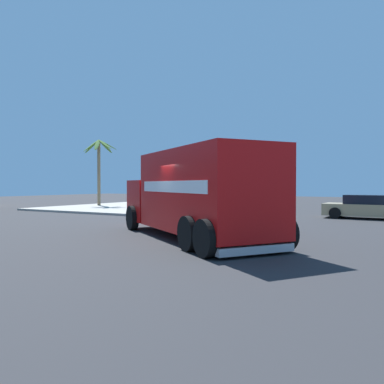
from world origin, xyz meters
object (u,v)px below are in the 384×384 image
(sedan_tan, at_px, (366,207))
(vending_machine_red, at_px, (172,195))
(delivery_truck, at_px, (195,194))
(palm_tree_far, at_px, (99,160))

(sedan_tan, distance_m, vending_machine_red, 14.00)
(delivery_truck, xyz_separation_m, palm_tree_far, (12.28, 16.20, 2.40))
(palm_tree_far, bearing_deg, sedan_tan, -92.17)
(vending_machine_red, xyz_separation_m, palm_tree_far, (-1.02, 6.57, 2.89))
(delivery_truck, xyz_separation_m, vending_machine_red, (13.30, 9.63, -0.49))
(delivery_truck, bearing_deg, palm_tree_far, 52.84)
(sedan_tan, distance_m, palm_tree_far, 20.74)
(delivery_truck, bearing_deg, sedan_tan, -20.29)
(delivery_truck, height_order, vending_machine_red, delivery_truck)
(vending_machine_red, relative_size, palm_tree_far, 0.34)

